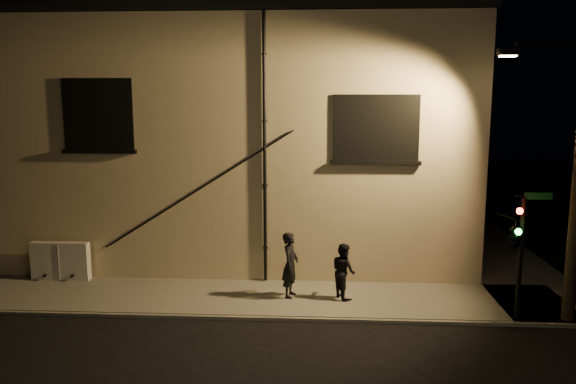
# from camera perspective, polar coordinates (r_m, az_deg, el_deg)

# --- Properties ---
(ground) EXTENTS (90.00, 90.00, 0.00)m
(ground) POSITION_cam_1_polar(r_m,az_deg,el_deg) (15.38, 3.47, -12.94)
(ground) COLOR black
(sidewalk) EXTENTS (21.00, 16.00, 0.12)m
(sidewalk) POSITION_cam_1_polar(r_m,az_deg,el_deg) (19.54, 7.07, -7.93)
(sidewalk) COLOR #66635C
(sidewalk) RESTS_ON ground
(building) EXTENTS (16.20, 12.23, 8.80)m
(building) POSITION_cam_1_polar(r_m,az_deg,el_deg) (23.47, -3.84, 5.79)
(building) COLOR #C7B58F
(building) RESTS_ON ground
(utility_cabinet) EXTENTS (1.86, 0.31, 1.23)m
(utility_cabinet) POSITION_cam_1_polar(r_m,az_deg,el_deg) (19.54, -22.10, -6.50)
(utility_cabinet) COLOR silver
(utility_cabinet) RESTS_ON sidewalk
(pedestrian_a) EXTENTS (0.60, 0.78, 1.92)m
(pedestrian_a) POSITION_cam_1_polar(r_m,az_deg,el_deg) (16.49, 0.24, -7.41)
(pedestrian_a) COLOR black
(pedestrian_a) RESTS_ON sidewalk
(pedestrian_b) EXTENTS (0.90, 0.98, 1.62)m
(pedestrian_b) POSITION_cam_1_polar(r_m,az_deg,el_deg) (16.52, 5.66, -7.97)
(pedestrian_b) COLOR black
(pedestrian_b) RESTS_ON sidewalk
(traffic_signal) EXTENTS (1.33, 1.98, 3.36)m
(traffic_signal) POSITION_cam_1_polar(r_m,az_deg,el_deg) (15.67, 22.11, -4.08)
(traffic_signal) COLOR black
(traffic_signal) RESTS_ON sidewalk
(streetlamp_pole) EXTENTS (2.05, 1.40, 7.72)m
(streetlamp_pole) POSITION_cam_1_polar(r_m,az_deg,el_deg) (15.95, 27.18, 1.95)
(streetlamp_pole) COLOR black
(streetlamp_pole) RESTS_ON ground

